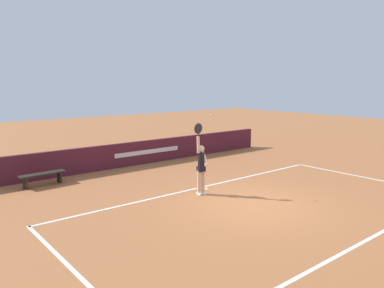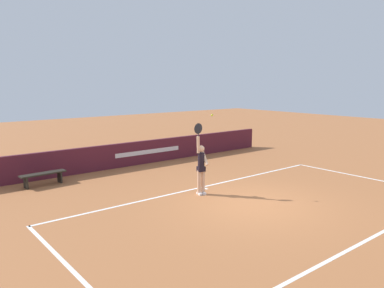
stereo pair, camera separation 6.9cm
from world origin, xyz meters
name	(u,v)px [view 1 (the left image)]	position (x,y,z in m)	size (l,w,h in m)	color
ground_plane	(252,204)	(0.00, 0.00, 0.00)	(60.00, 60.00, 0.00)	#A66237
court_lines	(266,208)	(0.00, -0.54, 0.00)	(11.57, 5.87, 0.00)	white
back_wall	(134,154)	(0.00, 6.88, 0.52)	(14.95, 0.18, 1.03)	#4F1A27
tennis_player	(201,165)	(-0.55, 1.71, 0.96)	(0.45, 0.41, 2.35)	tan
tennis_ball	(212,115)	(-0.29, 1.49, 2.57)	(0.07, 0.07, 0.07)	#CCDD2E
courtside_bench_near	(43,176)	(-4.19, 6.00, 0.35)	(1.59, 0.47, 0.45)	black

